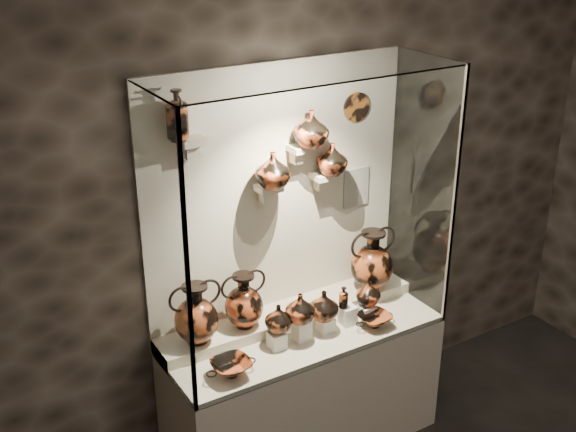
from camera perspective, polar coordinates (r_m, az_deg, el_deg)
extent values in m
cube|color=black|center=(4.26, -0.94, 1.59)|extent=(5.00, 0.02, 3.20)
cube|color=beige|center=(4.62, 1.23, -13.68)|extent=(1.70, 0.60, 0.80)
cube|color=beige|center=(4.38, 1.27, -9.35)|extent=(1.68, 0.58, 0.03)
cube|color=beige|center=(4.48, 0.07, -7.94)|extent=(1.70, 0.25, 0.10)
cube|color=beige|center=(4.25, -0.91, 1.56)|extent=(1.70, 0.03, 1.60)
cube|color=white|center=(3.78, 3.78, -1.40)|extent=(1.70, 0.01, 1.60)
cube|color=white|center=(3.66, -9.88, -2.61)|extent=(0.01, 0.60, 1.60)
cube|color=white|center=(4.49, 10.53, 2.35)|extent=(0.01, 0.60, 1.60)
cube|color=white|center=(3.76, 1.49, 11.32)|extent=(1.70, 0.60, 0.01)
cube|color=gray|center=(3.42, -7.95, -4.43)|extent=(0.02, 0.02, 1.60)
cube|color=gray|center=(4.29, 13.00, 1.12)|extent=(0.02, 0.02, 1.60)
cube|color=silver|center=(4.21, -0.91, -9.77)|extent=(0.09, 0.09, 0.10)
cube|color=silver|center=(4.28, 1.07, -8.95)|extent=(0.09, 0.09, 0.13)
cube|color=silver|center=(4.37, 2.98, -8.54)|extent=(0.09, 0.09, 0.09)
cube|color=silver|center=(4.44, 4.71, -7.79)|extent=(0.09, 0.09, 0.12)
cube|color=silver|center=(4.52, 6.16, -7.51)|extent=(0.09, 0.09, 0.08)
cube|color=beige|center=(3.80, -7.57, 5.87)|extent=(0.14, 0.12, 0.04)
cube|color=beige|center=(4.11, -1.59, 2.25)|extent=(0.14, 0.12, 0.04)
cube|color=beige|center=(4.14, 0.79, 5.36)|extent=(0.10, 0.12, 0.04)
cube|color=beige|center=(4.30, 2.82, 3.20)|extent=(0.14, 0.12, 0.04)
imported|color=#9F441E|center=(4.16, -0.78, -8.06)|extent=(0.17, 0.17, 0.17)
imported|color=#BD4821|center=(4.18, 0.95, -7.27)|extent=(0.18, 0.18, 0.18)
imported|color=#9F441E|center=(4.28, 2.82, -7.06)|extent=(0.23, 0.23, 0.18)
imported|color=#9F441E|center=(4.48, 6.35, -6.04)|extent=(0.20, 0.20, 0.16)
imported|color=#BD4821|center=(4.03, -1.21, 3.66)|extent=(0.23, 0.23, 0.21)
imported|color=#BD4821|center=(4.09, 1.82, 6.93)|extent=(0.26, 0.26, 0.21)
imported|color=#BD4821|center=(4.24, 3.49, 4.55)|extent=(0.24, 0.24, 0.19)
cylinder|color=#98541E|center=(4.37, 5.41, 8.57)|extent=(0.18, 0.02, 0.18)
cube|color=beige|center=(4.55, 5.37, 2.26)|extent=(0.19, 0.01, 0.25)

